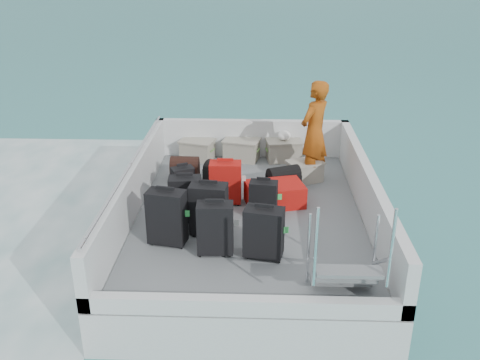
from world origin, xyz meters
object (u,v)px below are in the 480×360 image
object	(u,v)px
suitcase_2	(183,182)
crate_2	(284,151)
suitcase_0	(167,218)
suitcase_8	(275,194)
passenger	(314,132)
suitcase_4	(209,210)
suitcase_6	(264,233)
crate_0	(197,150)
crate_3	(305,172)
suitcase_1	(186,200)
suitcase_5	(225,183)
suitcase_7	(263,200)
suitcase_3	(215,229)
crate_1	(242,150)

from	to	relation	value
suitcase_2	crate_2	distance (m)	2.36
suitcase_0	suitcase_8	world-z (taller)	suitcase_0
suitcase_0	passenger	distance (m)	3.09
suitcase_4	suitcase_6	distance (m)	0.94
suitcase_6	crate_0	xyz separation A→B (m)	(-1.22, 3.44, -0.16)
crate_3	suitcase_4	bearing A→B (deg)	-127.47
crate_2	crate_3	distance (m)	1.02
suitcase_1	crate_2	bearing A→B (deg)	54.99
suitcase_8	passenger	bearing A→B (deg)	-48.14
suitcase_0	suitcase_5	xyz separation A→B (m)	(0.69, 1.28, -0.05)
crate_2	crate_0	bearing A→B (deg)	180.00
suitcase_0	suitcase_6	world-z (taller)	suitcase_0
suitcase_0	suitcase_7	xyz separation A→B (m)	(1.27, 0.81, -0.10)
suitcase_8	suitcase_0	bearing A→B (deg)	116.50
suitcase_1	crate_0	bearing A→B (deg)	88.32
crate_2	suitcase_6	bearing A→B (deg)	-96.47
suitcase_3	suitcase_4	world-z (taller)	suitcase_4
suitcase_2	crate_0	distance (m)	1.69
crate_2	passenger	distance (m)	1.24
suitcase_1	crate_1	size ratio (longest dim) A/B	1.13
crate_1	passenger	bearing A→B (deg)	-37.17
suitcase_5	suitcase_6	bearing A→B (deg)	-70.11
suitcase_6	suitcase_8	xyz separation A→B (m)	(0.18, 1.54, -0.17)
crate_3	crate_2	bearing A→B (deg)	108.34
suitcase_0	suitcase_1	xyz separation A→B (m)	(0.16, 0.63, -0.03)
suitcase_1	passenger	world-z (taller)	passenger
suitcase_1	suitcase_2	size ratio (longest dim) A/B	1.37
suitcase_2	suitcase_6	world-z (taller)	suitcase_6
suitcase_7	crate_3	bearing A→B (deg)	70.46
crate_1	crate_2	xyz separation A→B (m)	(0.78, 0.00, -0.00)
suitcase_3	crate_0	distance (m)	3.44
suitcase_3	suitcase_6	xyz separation A→B (m)	(0.62, -0.06, -0.01)
suitcase_6	crate_2	distance (m)	3.47
suitcase_8	crate_3	xyz separation A→B (m)	(0.53, 0.94, -0.01)
suitcase_0	crate_3	bearing A→B (deg)	58.91
crate_1	crate_2	distance (m)	0.78
suitcase_6	suitcase_7	world-z (taller)	suitcase_6
passenger	suitcase_8	bearing A→B (deg)	5.04
suitcase_5	suitcase_6	world-z (taller)	suitcase_6
suitcase_1	passenger	size ratio (longest dim) A/B	0.40
suitcase_1	suitcase_4	distance (m)	0.51
suitcase_8	crate_0	world-z (taller)	crate_0
suitcase_1	suitcase_8	distance (m)	1.44
suitcase_2	crate_1	bearing A→B (deg)	36.93
crate_0	crate_2	bearing A→B (deg)	0.00
suitcase_3	crate_3	xyz separation A→B (m)	(1.33, 2.41, -0.19)
suitcase_0	crate_1	bearing A→B (deg)	85.62
suitcase_0	suitcase_1	size ratio (longest dim) A/B	1.10
crate_2	crate_3	world-z (taller)	crate_2
suitcase_0	suitcase_4	world-z (taller)	suitcase_0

